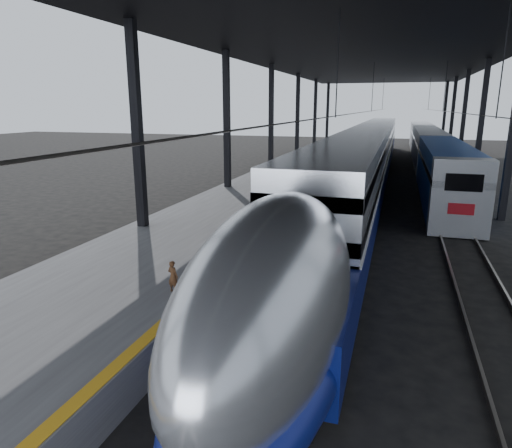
% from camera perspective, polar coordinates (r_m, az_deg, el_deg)
% --- Properties ---
extents(ground, '(160.00, 160.00, 0.00)m').
position_cam_1_polar(ground, '(13.28, -2.89, -11.52)').
color(ground, black).
rests_on(ground, ground).
extents(platform, '(6.00, 80.00, 1.00)m').
position_cam_1_polar(platform, '(32.55, 3.41, 5.05)').
color(platform, '#4C4C4F').
rests_on(platform, ground).
extents(yellow_strip, '(0.30, 80.00, 0.01)m').
position_cam_1_polar(yellow_strip, '(31.93, 8.33, 5.65)').
color(yellow_strip, orange).
rests_on(yellow_strip, platform).
extents(rails, '(6.52, 80.00, 0.16)m').
position_cam_1_polar(rails, '(31.71, 17.60, 3.37)').
color(rails, slate).
rests_on(rails, ground).
extents(canopy, '(18.00, 75.00, 9.47)m').
position_cam_1_polar(canopy, '(31.44, 13.89, 20.10)').
color(canopy, black).
rests_on(canopy, ground).
extents(tgv_train, '(2.99, 65.20, 4.28)m').
position_cam_1_polar(tgv_train, '(35.90, 13.83, 7.96)').
color(tgv_train, silver).
rests_on(tgv_train, ground).
extents(second_train, '(2.60, 56.05, 3.58)m').
position_cam_1_polar(second_train, '(49.07, 20.76, 8.87)').
color(second_train, navy).
rests_on(second_train, ground).
extents(child, '(0.36, 0.28, 0.87)m').
position_cam_1_polar(child, '(12.39, -10.34, -6.47)').
color(child, '#482C18').
rests_on(child, platform).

